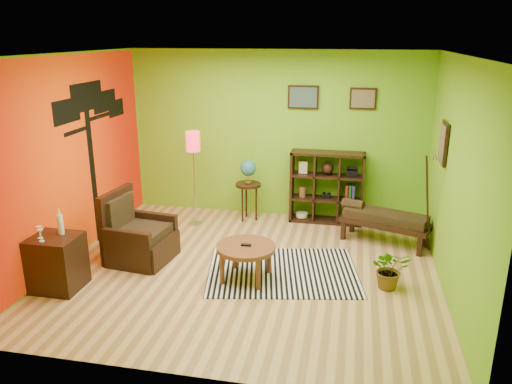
% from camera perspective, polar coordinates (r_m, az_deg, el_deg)
% --- Properties ---
extents(ground, '(5.00, 5.00, 0.00)m').
position_cam_1_polar(ground, '(6.80, -0.96, -8.85)').
color(ground, tan).
rests_on(ground, ground).
extents(room_shell, '(5.04, 4.54, 2.82)m').
position_cam_1_polar(room_shell, '(6.24, -1.85, 6.25)').
color(room_shell, '#72BA1E').
rests_on(room_shell, ground).
extents(zebra_rug, '(2.21, 1.81, 0.01)m').
position_cam_1_polar(zebra_rug, '(6.75, 3.07, -9.04)').
color(zebra_rug, white).
rests_on(zebra_rug, ground).
extents(coffee_table, '(0.76, 0.76, 0.48)m').
position_cam_1_polar(coffee_table, '(6.39, -1.14, -6.68)').
color(coffee_table, brown).
rests_on(coffee_table, ground).
extents(armchair, '(0.90, 0.90, 0.98)m').
position_cam_1_polar(armchair, '(7.17, -13.41, -5.28)').
color(armchair, black).
rests_on(armchair, ground).
extents(side_cabinet, '(0.58, 0.53, 1.00)m').
position_cam_1_polar(side_cabinet, '(6.67, -21.82, -7.46)').
color(side_cabinet, black).
rests_on(side_cabinet, ground).
extents(floor_lamp, '(0.24, 0.24, 1.57)m').
position_cam_1_polar(floor_lamp, '(8.01, -7.18, 4.80)').
color(floor_lamp, silver).
rests_on(floor_lamp, ground).
extents(globe_table, '(0.43, 0.43, 1.04)m').
position_cam_1_polar(globe_table, '(8.30, -0.90, 1.97)').
color(globe_table, black).
rests_on(globe_table, ground).
extents(cube_shelf, '(1.20, 0.35, 1.20)m').
position_cam_1_polar(cube_shelf, '(8.34, 8.17, 0.51)').
color(cube_shelf, black).
rests_on(cube_shelf, ground).
extents(bench, '(1.39, 0.89, 0.61)m').
position_cam_1_polar(bench, '(7.72, 14.30, -2.96)').
color(bench, black).
rests_on(bench, ground).
extents(potted_plant, '(0.52, 0.56, 0.40)m').
position_cam_1_polar(potted_plant, '(6.48, 15.03, -8.93)').
color(potted_plant, '#26661E').
rests_on(potted_plant, ground).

